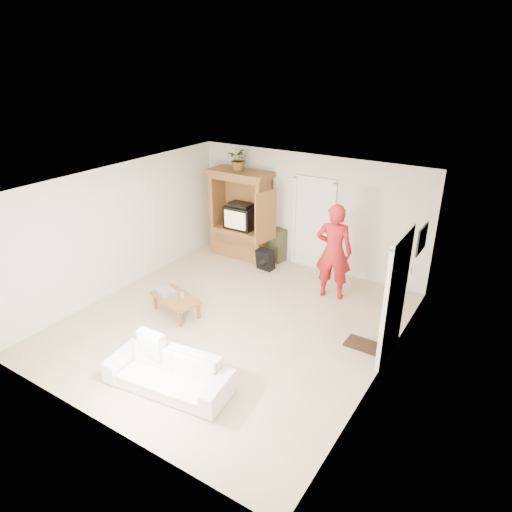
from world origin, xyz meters
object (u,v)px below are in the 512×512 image
Objects in this scene: armoire at (242,220)px; sofa at (168,372)px; coffee_table at (176,299)px; man at (334,252)px.

armoire reaches higher than sofa.
coffee_table is (-1.32, 1.66, 0.04)m from sofa.
armoire is at bearing -28.43° from man.
armoire is 1.07× the size of man.
man is at bearing 69.97° from sofa.
man reaches higher than sofa.
sofa reaches higher than coffee_table.
sofa is at bearing 64.47° from man.
man is 4.04m from sofa.
sofa is 1.73× the size of coffee_table.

